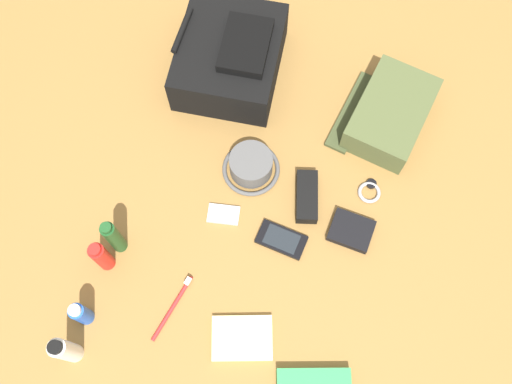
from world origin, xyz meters
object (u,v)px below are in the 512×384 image
cell_phone (282,240)px  wristwatch (370,191)px  backpack (230,57)px  toothbrush (174,305)px  sunscreen_spray (101,256)px  deodorant_spray (81,314)px  toiletry_pouch (389,114)px  media_player (224,214)px  shampoo_bottle (114,237)px  notepad (242,338)px  sunglasses_case (307,197)px  wallet (351,231)px  bucket_hat (251,166)px  toothpaste_tube (66,350)px

cell_phone → wristwatch: 0.28m
backpack → toothbrush: backpack is taller
sunscreen_spray → deodorant_spray: bearing=-180.0°
sunscreen_spray → cell_phone: (0.19, -0.42, -0.06)m
toiletry_pouch → media_player: (-0.40, 0.36, -0.04)m
shampoo_bottle → notepad: shampoo_bottle is taller
wristwatch → media_player: bearing=115.8°
backpack → cell_phone: bearing=-148.5°
shampoo_bottle → media_player: bearing=-56.3°
backpack → notepad: bearing=-160.8°
sunscreen_spray → sunglasses_case: size_ratio=1.02×
toothbrush → notepad: bearing=-99.5°
wallet → toothbrush: bearing=133.9°
bucket_hat → deodorant_spray: size_ratio=1.37×
backpack → toothbrush: size_ratio=1.92×
backpack → media_player: (-0.43, -0.11, -0.07)m
deodorant_spray → cell_phone: deodorant_spray is taller
toiletry_pouch → notepad: (-0.69, 0.22, -0.04)m
media_player → wristwatch: 0.40m
backpack → wallet: size_ratio=3.16×
deodorant_spray → cell_phone: bearing=-51.6°
media_player → toothbrush: toothbrush is taller
cell_phone → shampoo_bottle: bearing=108.3°
deodorant_spray → shampoo_bottle: bearing=-4.5°
media_player → toothbrush: size_ratio=0.50×
notepad → media_player: bearing=8.4°
backpack → toothpaste_tube: size_ratio=2.11×
toothpaste_tube → deodorant_spray: (0.09, 0.01, -0.02)m
deodorant_spray → sunglasses_case: size_ratio=0.83×
backpack → media_player: backpack is taller
cell_phone → toiletry_pouch: bearing=-24.5°
cell_phone → notepad: 0.27m
backpack → cell_phone: size_ratio=2.59×
media_player → wallet: (0.05, -0.34, 0.01)m
sunscreen_spray → toothbrush: sunscreen_spray is taller
toiletry_pouch → notepad: 0.73m
sunscreen_spray → wallet: 0.65m
sunscreen_spray → shampoo_bottle: bearing=-16.5°
toiletry_pouch → cell_phone: (-0.42, 0.19, -0.04)m
toiletry_pouch → deodorant_spray: (-0.75, 0.61, 0.01)m
toothpaste_tube → cell_phone: (0.42, -0.41, -0.07)m
toiletry_pouch → deodorant_spray: size_ratio=2.62×
bucket_hat → cell_phone: 0.22m
wristwatch → toothbrush: 0.60m
deodorant_spray → wallet: bearing=-55.4°
sunscreen_spray → notepad: (-0.09, -0.39, -0.06)m
backpack → toiletry_pouch: bearing=-94.3°
media_player → toothbrush: (-0.26, 0.05, 0.00)m
sunscreen_spray → wristwatch: sunscreen_spray is taller
shampoo_bottle → toothbrush: size_ratio=0.94×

